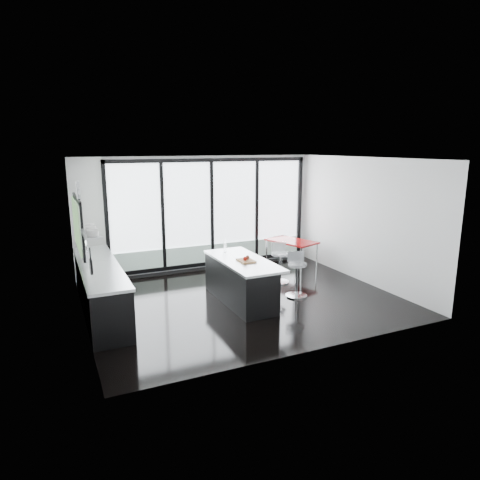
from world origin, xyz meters
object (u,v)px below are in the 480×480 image
island (240,280)px  bar_stool_near (297,280)px  bar_stool_far (279,268)px  red_table (291,253)px

island → bar_stool_near: island is taller
bar_stool_near → bar_stool_far: bar_stool_near is taller
bar_stool_near → island: bearing=-170.3°
bar_stool_near → red_table: bar_stool_near is taller
island → bar_stool_far: island is taller
bar_stool_far → red_table: 1.45m
red_table → bar_stool_far: bearing=-131.7°
island → bar_stool_near: (1.18, -0.22, -0.08)m
red_table → island: bearing=-141.7°
island → bar_stool_far: (1.30, 0.71, -0.08)m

